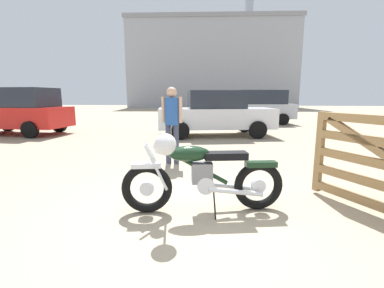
{
  "coord_description": "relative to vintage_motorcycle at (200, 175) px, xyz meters",
  "views": [
    {
      "loc": [
        0.22,
        -3.09,
        1.47
      ],
      "look_at": [
        -0.21,
        1.2,
        0.7
      ],
      "focal_mm": 25.02,
      "sensor_mm": 36.0,
      "label": 1
    }
  ],
  "objects": [
    {
      "name": "dark_sedan_left",
      "position": [
        0.11,
        6.8,
        0.34
      ],
      "size": [
        4.44,
        2.48,
        1.67
      ],
      "rotation": [
        0.0,
        0.0,
        3.32
      ],
      "color": "black",
      "rests_on": "ground_plane"
    },
    {
      "name": "industrial_building",
      "position": [
        -1.04,
        37.27,
        5.14
      ],
      "size": [
        22.39,
        15.55,
        22.51
      ],
      "rotation": [
        0.0,
        0.0,
        0.06
      ],
      "color": "#9EA0A8",
      "rests_on": "ground_plane"
    },
    {
      "name": "silver_sedan_mid",
      "position": [
        -7.47,
        6.38,
        0.43
      ],
      "size": [
        3.98,
        1.98,
        1.78
      ],
      "rotation": [
        0.0,
        0.0,
        3.09
      ],
      "color": "black",
      "rests_on": "ground_plane"
    },
    {
      "name": "bystander",
      "position": [
        -0.77,
        2.45,
        0.53
      ],
      "size": [
        0.46,
        0.3,
        1.66
      ],
      "rotation": [
        0.0,
        0.0,
        4.59
      ],
      "color": "#383D51",
      "rests_on": "ground_plane"
    },
    {
      "name": "pale_sedan_back",
      "position": [
        2.28,
        11.45,
        0.43
      ],
      "size": [
        4.11,
        2.27,
        1.78
      ],
      "rotation": [
        0.0,
        0.0,
        3.3
      ],
      "color": "black",
      "rests_on": "ground_plane"
    },
    {
      "name": "ground_plane",
      "position": [
        0.01,
        -0.16,
        -0.49
      ],
      "size": [
        80.0,
        80.0,
        0.0
      ],
      "primitive_type": "plane",
      "color": "gray"
    },
    {
      "name": "vintage_motorcycle",
      "position": [
        0.0,
        0.0,
        0.0
      ],
      "size": [
        2.07,
        0.75,
        1.07
      ],
      "rotation": [
        0.0,
        0.0,
        3.31
      ],
      "color": "black",
      "rests_on": "ground_plane"
    }
  ]
}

